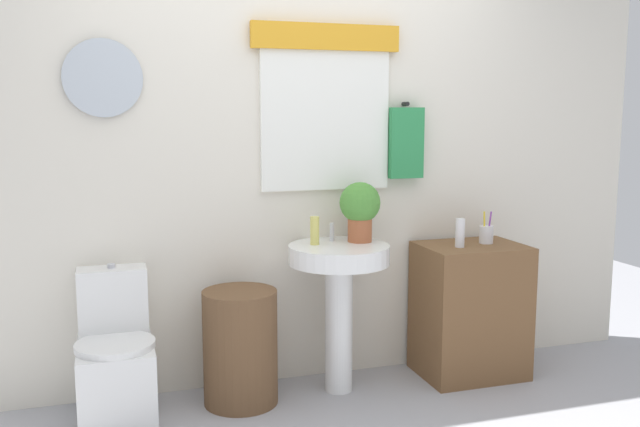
# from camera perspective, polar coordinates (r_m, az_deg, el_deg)

# --- Properties ---
(back_wall) EXTENTS (4.40, 0.18, 2.60)m
(back_wall) POSITION_cam_1_polar(r_m,az_deg,el_deg) (3.83, -2.69, 5.37)
(back_wall) COLOR silver
(back_wall) RESTS_ON ground_plane
(toilet) EXTENTS (0.38, 0.51, 0.75)m
(toilet) POSITION_cam_1_polar(r_m,az_deg,el_deg) (3.64, -16.55, -11.62)
(toilet) COLOR white
(toilet) RESTS_ON ground_plane
(laundry_hamper) EXTENTS (0.39, 0.39, 0.60)m
(laundry_hamper) POSITION_cam_1_polar(r_m,az_deg,el_deg) (3.66, -6.61, -10.93)
(laundry_hamper) COLOR brown
(laundry_hamper) RESTS_ON ground_plane
(pedestal_sink) EXTENTS (0.54, 0.54, 0.81)m
(pedestal_sink) POSITION_cam_1_polar(r_m,az_deg,el_deg) (3.70, 1.58, -5.55)
(pedestal_sink) COLOR white
(pedestal_sink) RESTS_ON ground_plane
(faucet) EXTENTS (0.03, 0.03, 0.10)m
(faucet) POSITION_cam_1_polar(r_m,az_deg,el_deg) (3.76, 0.99, -1.54)
(faucet) COLOR silver
(faucet) RESTS_ON pedestal_sink
(wooden_cabinet) EXTENTS (0.58, 0.44, 0.76)m
(wooden_cabinet) POSITION_cam_1_polar(r_m,az_deg,el_deg) (4.09, 12.31, -7.80)
(wooden_cabinet) COLOR brown
(wooden_cabinet) RESTS_ON ground_plane
(soap_bottle) EXTENTS (0.05, 0.05, 0.15)m
(soap_bottle) POSITION_cam_1_polar(r_m,az_deg,el_deg) (3.66, -0.44, -1.43)
(soap_bottle) COLOR #DBD166
(soap_bottle) RESTS_ON pedestal_sink
(potted_plant) EXTENTS (0.22, 0.22, 0.33)m
(potted_plant) POSITION_cam_1_polar(r_m,az_deg,el_deg) (3.73, 3.33, 0.53)
(potted_plant) COLOR #AD5B38
(potted_plant) RESTS_ON pedestal_sink
(lotion_bottle) EXTENTS (0.05, 0.05, 0.16)m
(lotion_bottle) POSITION_cam_1_polar(r_m,az_deg,el_deg) (3.90, 11.52, -1.59)
(lotion_bottle) COLOR white
(lotion_bottle) RESTS_ON wooden_cabinet
(toothbrush_cup) EXTENTS (0.08, 0.08, 0.19)m
(toothbrush_cup) POSITION_cam_1_polar(r_m,az_deg,el_deg) (4.06, 13.60, -1.67)
(toothbrush_cup) COLOR silver
(toothbrush_cup) RESTS_ON wooden_cabinet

